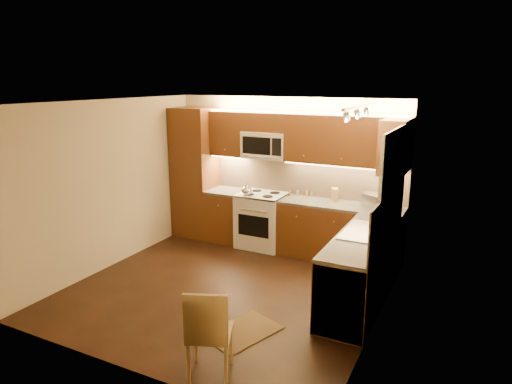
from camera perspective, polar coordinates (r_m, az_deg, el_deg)
The scene contains 37 objects.
floor at distance 6.38m, azimuth -3.50°, elevation -11.90°, with size 4.00×4.00×0.01m, color black.
ceiling at distance 5.75m, azimuth -3.87°, elevation 11.14°, with size 4.00×4.00×0.01m, color beige.
wall_back at distance 7.69m, azimuth 3.85°, elevation 2.45°, with size 4.00×0.01×2.50m, color #C0B08D.
wall_front at distance 4.42m, azimuth -16.94°, elevation -6.94°, with size 4.00×0.01×2.50m, color #C0B08D.
wall_left at distance 7.14m, azimuth -17.69°, elevation 0.91°, with size 0.01×4.00×2.50m, color #C0B08D.
wall_right at distance 5.26m, azimuth 15.54°, elevation -3.47°, with size 0.01×4.00×2.50m, color #C0B08D.
pantry at distance 8.23m, azimuth -7.65°, elevation 2.41°, with size 0.70×0.60×2.30m, color #4D2410.
base_cab_back_left at distance 8.06m, azimuth -3.59°, elevation -3.02°, with size 0.62×0.60×0.86m, color #4D2410.
counter_back_left at distance 7.94m, azimuth -3.64°, elevation 0.09°, with size 0.62×0.60×0.04m, color #3E3B38.
base_cab_back_right at distance 7.30m, azimuth 10.39°, elevation -5.06°, with size 1.92×0.60×0.86m, color #4D2410.
counter_back_right at distance 7.16m, azimuth 10.55°, elevation -1.66°, with size 1.92×0.60×0.04m, color #3E3B38.
base_cab_right at distance 5.97m, azimuth 12.95°, elevation -9.61°, with size 0.60×2.00×0.86m, color #4D2410.
counter_right at distance 5.80m, azimuth 13.19°, elevation -5.53°, with size 0.60×2.00×0.04m, color #3E3B38.
dishwasher at distance 5.35m, azimuth 11.09°, elevation -12.38°, with size 0.58×0.60×0.84m, color silver.
backsplash_back at distance 7.56m, azimuth 6.26°, elevation 1.82°, with size 3.30×0.02×0.60m, color tan.
backsplash_right at distance 5.65m, azimuth 16.22°, elevation -2.84°, with size 0.02×2.00×0.60m, color tan.
upper_cab_back_left at distance 7.87m, azimuth -3.29°, elevation 7.34°, with size 0.62×0.35×0.75m, color #4D2410.
upper_cab_back_right at distance 7.09m, azimuth 11.19°, elevation 6.36°, with size 1.92×0.35×0.75m, color #4D2410.
upper_cab_bridge at distance 7.53m, azimuth 1.30°, elevation 8.74°, with size 0.76×0.35×0.31m, color #4D2410.
upper_cab_right_corner at distance 6.51m, azimuth 16.86°, elevation 5.37°, with size 0.35×0.50×0.75m, color #4D2410.
stove at distance 7.72m, azimuth 0.76°, elevation -3.53°, with size 0.76×0.65×0.92m, color silver, non-canonical shape.
microwave at distance 7.56m, azimuth 1.24°, elevation 5.90°, with size 0.76×0.38×0.44m, color silver, non-canonical shape.
window_frame at distance 5.70m, azimuth 16.73°, elevation 1.42°, with size 0.03×1.44×1.24m, color silver.
window_blinds at distance 5.70m, azimuth 16.53°, elevation 1.44°, with size 0.02×1.36×1.16m, color silver.
sink at distance 5.91m, azimuth 13.59°, elevation -4.21°, with size 0.52×0.86×0.15m, color silver, non-canonical shape.
faucet at distance 5.86m, azimuth 15.34°, elevation -3.73°, with size 0.20×0.04×0.30m, color silver, non-canonical shape.
track_light_bar at distance 5.53m, azimuth 12.57°, elevation 10.32°, with size 0.04×1.20×0.03m, color silver.
kettle at distance 7.47m, azimuth -1.19°, elevation 0.36°, with size 0.18×0.18×0.21m, color silver, non-canonical shape.
toaster_oven at distance 7.04m, azimuth 14.73°, elevation -1.11°, with size 0.36×0.27×0.21m, color silver.
knife_block at distance 7.29m, azimuth 9.84°, elevation -0.34°, with size 0.09×0.15×0.21m, color tan.
spice_jar_a at distance 7.53m, azimuth 6.95°, elevation -0.21°, with size 0.04×0.04×0.10m, color silver.
spice_jar_b at distance 7.53m, azimuth 4.23°, elevation -0.16°, with size 0.04×0.04×0.09m, color brown.
spice_jar_c at distance 7.56m, azimuth 5.21°, elevation -0.11°, with size 0.04×0.04×0.10m, color silver.
spice_jar_d at distance 7.56m, azimuth 6.32°, elevation -0.17°, with size 0.05×0.05×0.09m, color olive.
soap_bottle at distance 6.42m, azimuth 16.16°, elevation -2.83°, with size 0.08×0.08×0.17m, color silver.
rug at distance 5.38m, azimuth -1.72°, elevation -17.06°, with size 0.55×0.82×0.01m, color black.
dining_chair at distance 4.53m, azimuth -5.81°, elevation -16.84°, with size 0.41×0.41×0.93m, color tan, non-canonical shape.
Camera 1 is at (2.91, -4.95, 2.78)m, focal length 31.98 mm.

